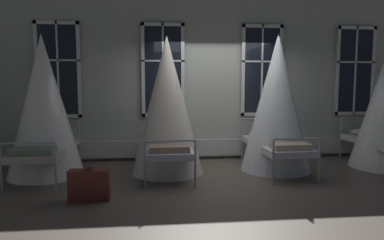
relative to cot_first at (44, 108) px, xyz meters
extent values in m
plane|color=brown|center=(3.19, -0.18, -1.21)|extent=(19.42, 19.42, 0.00)
cube|color=#B2B7AD|center=(3.19, 1.20, 0.57)|extent=(10.71, 0.10, 3.55)
cube|color=black|center=(-0.02, 1.09, 0.70)|extent=(0.90, 0.02, 1.96)
cube|color=silver|center=(-0.02, 1.09, -0.25)|extent=(0.90, 0.06, 0.07)
cube|color=silver|center=(-0.02, 1.09, 1.64)|extent=(0.90, 0.06, 0.07)
cube|color=silver|center=(-0.43, 1.09, 0.70)|extent=(0.07, 0.06, 1.96)
cube|color=silver|center=(0.40, 1.09, 0.70)|extent=(0.07, 0.06, 1.96)
cube|color=silver|center=(-0.02, 1.09, 0.70)|extent=(0.04, 0.06, 1.96)
cube|color=silver|center=(-0.02, 1.09, 0.89)|extent=(0.90, 0.06, 0.04)
cube|color=black|center=(2.12, 1.09, 0.70)|extent=(0.90, 0.02, 1.96)
cube|color=silver|center=(2.12, 1.09, -0.25)|extent=(0.90, 0.06, 0.07)
cube|color=silver|center=(2.12, 1.09, 1.64)|extent=(0.90, 0.06, 0.07)
cube|color=silver|center=(1.70, 1.09, 0.70)|extent=(0.07, 0.06, 1.96)
cube|color=silver|center=(2.53, 1.09, 0.70)|extent=(0.07, 0.06, 1.96)
cube|color=silver|center=(2.12, 1.09, 0.70)|extent=(0.04, 0.06, 1.96)
cube|color=silver|center=(2.12, 1.09, 0.89)|extent=(0.90, 0.06, 0.04)
cube|color=black|center=(4.25, 1.09, 0.70)|extent=(0.90, 0.02, 1.96)
cube|color=silver|center=(4.25, 1.09, -0.25)|extent=(0.90, 0.06, 0.07)
cube|color=silver|center=(4.25, 1.09, 1.64)|extent=(0.90, 0.06, 0.07)
cube|color=silver|center=(3.84, 1.09, 0.70)|extent=(0.07, 0.06, 1.96)
cube|color=silver|center=(4.67, 1.09, 0.70)|extent=(0.07, 0.06, 1.96)
cube|color=silver|center=(4.25, 1.09, 0.70)|extent=(0.04, 0.06, 1.96)
cube|color=silver|center=(4.25, 1.09, 0.89)|extent=(0.90, 0.06, 0.04)
cube|color=black|center=(6.39, 1.09, 0.70)|extent=(0.90, 0.02, 1.96)
cube|color=silver|center=(6.39, 1.09, -0.25)|extent=(0.90, 0.06, 0.07)
cube|color=silver|center=(6.39, 1.09, 1.64)|extent=(0.90, 0.06, 0.07)
cube|color=silver|center=(5.97, 1.09, 0.70)|extent=(0.07, 0.06, 1.96)
cube|color=silver|center=(6.80, 1.09, 0.70)|extent=(0.07, 0.06, 1.96)
cube|color=silver|center=(6.39, 1.09, 0.70)|extent=(0.04, 0.06, 1.96)
cube|color=silver|center=(6.39, 1.09, 0.89)|extent=(0.90, 0.06, 0.04)
cube|color=silver|center=(3.19, 1.07, -0.96)|extent=(7.00, 0.10, 0.36)
cylinder|color=#9EA3A8|center=(-0.41, 0.96, -0.77)|extent=(0.04, 0.04, 0.88)
cylinder|color=#9EA3A8|center=(0.38, 0.97, -0.77)|extent=(0.04, 0.04, 0.88)
cylinder|color=#9EA3A8|center=(-0.38, -0.98, -0.84)|extent=(0.04, 0.04, 0.75)
cylinder|color=#9EA3A8|center=(0.41, -0.96, -0.84)|extent=(0.04, 0.04, 0.75)
cylinder|color=#9EA3A8|center=(-0.39, -0.01, -0.79)|extent=(0.07, 1.93, 0.03)
cylinder|color=#9EA3A8|center=(0.39, 0.01, -0.79)|extent=(0.07, 1.93, 0.03)
cylinder|color=#9EA3A8|center=(-0.02, 0.96, -0.33)|extent=(0.79, 0.05, 0.03)
cylinder|color=#9EA3A8|center=(0.02, -0.97, -0.46)|extent=(0.79, 0.05, 0.03)
cube|color=#B7B2A3|center=(0.00, 0.00, -0.74)|extent=(0.85, 1.97, 0.11)
ellipsoid|color=silver|center=(-0.01, 0.72, -0.61)|extent=(0.62, 0.41, 0.14)
cube|color=slate|center=(0.01, -0.71, -0.63)|extent=(0.66, 0.37, 0.10)
cone|color=white|center=(0.00, 0.00, 0.04)|extent=(1.31, 1.31, 2.49)
cylinder|color=#9EA3A8|center=(1.76, 0.94, -0.77)|extent=(0.04, 0.04, 0.88)
cylinder|color=#9EA3A8|center=(2.55, 0.95, -0.77)|extent=(0.04, 0.04, 0.88)
cylinder|color=#9EA3A8|center=(1.77, -0.99, -0.84)|extent=(0.04, 0.04, 0.75)
cylinder|color=#9EA3A8|center=(2.56, -0.98, -0.84)|extent=(0.04, 0.04, 0.75)
cylinder|color=#9EA3A8|center=(1.77, -0.02, -0.79)|extent=(0.05, 1.93, 0.03)
cylinder|color=#9EA3A8|center=(2.55, -0.02, -0.79)|extent=(0.05, 1.93, 0.03)
cylinder|color=#9EA3A8|center=(2.15, 0.95, -0.33)|extent=(0.79, 0.04, 0.03)
cylinder|color=#9EA3A8|center=(2.17, -0.99, -0.46)|extent=(0.79, 0.04, 0.03)
cube|color=silver|center=(2.16, -0.02, -0.74)|extent=(0.82, 1.96, 0.11)
ellipsoid|color=silver|center=(2.15, 0.71, -0.61)|extent=(0.61, 0.40, 0.14)
cube|color=gray|center=(2.17, -0.73, -0.63)|extent=(0.65, 0.37, 0.10)
cone|color=silver|center=(2.16, -0.02, 0.04)|extent=(1.31, 1.31, 2.49)
cylinder|color=#9EA3A8|center=(3.80, 0.93, -0.77)|extent=(0.04, 0.04, 0.88)
cylinder|color=#9EA3A8|center=(4.59, 0.94, -0.77)|extent=(0.04, 0.04, 0.88)
cylinder|color=#9EA3A8|center=(3.83, -1.00, -0.84)|extent=(0.04, 0.04, 0.75)
cylinder|color=#9EA3A8|center=(4.62, -0.99, -0.84)|extent=(0.04, 0.04, 0.75)
cylinder|color=#9EA3A8|center=(3.81, -0.04, -0.79)|extent=(0.06, 1.93, 0.03)
cylinder|color=#9EA3A8|center=(4.60, -0.02, -0.79)|extent=(0.06, 1.93, 0.03)
cylinder|color=#9EA3A8|center=(4.19, 0.94, -0.33)|extent=(0.79, 0.04, 0.03)
cylinder|color=#9EA3A8|center=(4.22, -1.00, -0.46)|extent=(0.79, 0.04, 0.03)
cube|color=silver|center=(4.21, -0.03, -0.74)|extent=(0.84, 1.97, 0.11)
ellipsoid|color=beige|center=(4.20, 0.70, -0.61)|extent=(0.61, 0.41, 0.14)
cube|color=tan|center=(4.22, -0.74, -0.63)|extent=(0.66, 0.37, 0.10)
cone|color=white|center=(4.21, -0.03, 0.07)|extent=(1.31, 1.31, 2.55)
cylinder|color=#9EA3A8|center=(6.03, 0.93, -0.77)|extent=(0.04, 0.04, 0.88)
cylinder|color=#9EA3A8|center=(6.82, 0.91, -0.77)|extent=(0.04, 0.04, 0.88)
cylinder|color=#9EA3A8|center=(6.01, -0.04, -0.79)|extent=(0.07, 1.93, 0.03)
cylinder|color=#9EA3A8|center=(6.42, 0.92, -0.33)|extent=(0.79, 0.05, 0.03)
ellipsoid|color=beige|center=(6.42, 0.68, -0.61)|extent=(0.62, 0.41, 0.14)
cube|color=#5B231E|center=(1.01, -1.49, -0.99)|extent=(0.56, 0.20, 0.44)
cube|color=tan|center=(1.01, -1.38, -0.99)|extent=(0.50, 0.01, 0.03)
torus|color=#5B231E|center=(1.01, -1.49, -0.75)|extent=(0.14, 0.14, 0.02)
camera|label=1|loc=(1.92, -6.49, 0.45)|focal=33.43mm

